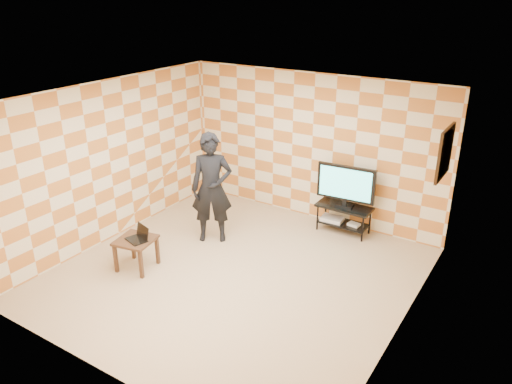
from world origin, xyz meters
TOP-DOWN VIEW (x-y plane):
  - floor at (0.00, 0.00)m, footprint 5.00×5.00m
  - wall_back at (0.00, 2.50)m, footprint 5.00×0.02m
  - wall_front at (0.00, -2.50)m, footprint 5.00×0.02m
  - wall_left at (-2.50, 0.00)m, footprint 0.02×5.00m
  - wall_right at (2.50, 0.00)m, footprint 0.02×5.00m
  - ceiling at (0.00, 0.00)m, footprint 5.00×5.00m
  - wall_art at (2.47, 1.55)m, footprint 0.04×0.72m
  - tv_stand at (0.82, 2.21)m, footprint 0.96×0.43m
  - tv at (0.81, 2.20)m, footprint 1.02×0.22m
  - dvd_player at (0.61, 2.19)m, footprint 0.40×0.30m
  - game_console at (1.02, 2.20)m, footprint 0.22×0.17m
  - side_table at (-1.39, -0.64)m, footprint 0.63×0.63m
  - laptop at (-1.33, -0.62)m, footprint 0.39×0.34m
  - person at (-0.97, 0.76)m, footprint 0.82×0.75m

SIDE VIEW (x-z plane):
  - floor at x=0.00m, z-range 0.00..0.00m
  - game_console at x=1.02m, z-range 0.17..0.22m
  - dvd_player at x=0.61m, z-range 0.17..0.24m
  - tv_stand at x=0.82m, z-range 0.12..0.62m
  - side_table at x=-1.39m, z-range 0.16..0.66m
  - laptop at x=-1.33m, z-range 0.44..0.66m
  - tv at x=0.81m, z-range 0.54..1.28m
  - person at x=-0.97m, z-range 0.00..1.89m
  - wall_back at x=0.00m, z-range 0.00..2.70m
  - wall_front at x=0.00m, z-range 0.00..2.70m
  - wall_left at x=-2.50m, z-range 0.00..2.70m
  - wall_right at x=2.50m, z-range 0.00..2.70m
  - wall_art at x=2.47m, z-range 1.59..2.31m
  - ceiling at x=0.00m, z-range 2.69..2.71m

